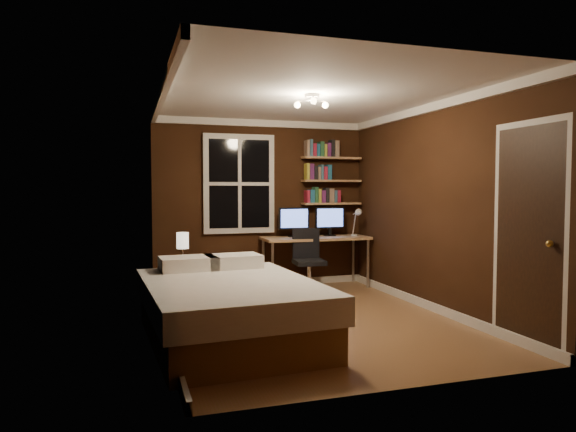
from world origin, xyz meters
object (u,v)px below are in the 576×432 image
object	(u,v)px
radiator	(232,271)
desk_lamp	(357,222)
bedside_lamp	(183,250)
monitor_right	(330,221)
office_chair	(308,270)
desk	(316,241)
monitor_left	(294,222)
nightstand	(183,287)
bed	(229,308)

from	to	relation	value
radiator	desk_lamp	distance (m)	2.01
desk_lamp	bedside_lamp	bearing A→B (deg)	-166.88
bedside_lamp	monitor_right	world-z (taller)	monitor_right
bedside_lamp	radiator	distance (m)	1.31
desk_lamp	office_chair	size ratio (longest dim) A/B	0.48
desk	office_chair	xyz separation A→B (m)	(-0.26, -0.41, -0.36)
radiator	monitor_left	bearing A→B (deg)	-8.51
radiator	desk	bearing A→B (deg)	-10.02
bedside_lamp	office_chair	distance (m)	1.84
desk	monitor_right	distance (m)	0.39
radiator	bedside_lamp	bearing A→B (deg)	-130.44
nightstand	desk_lamp	bearing A→B (deg)	19.80
desk_lamp	radiator	bearing A→B (deg)	170.24
office_chair	monitor_left	bearing A→B (deg)	100.75
bedside_lamp	nightstand	bearing A→B (deg)	0.00
bedside_lamp	monitor_left	world-z (taller)	monitor_left
bed	desk	bearing A→B (deg)	48.80
desk_lamp	monitor_left	bearing A→B (deg)	169.02
desk	desk_lamp	world-z (taller)	desk_lamp
radiator	bed	bearing A→B (deg)	-101.69
bed	bedside_lamp	size ratio (longest dim) A/B	5.18
nightstand	desk_lamp	xyz separation A→B (m)	(2.65, 0.62, 0.73)
radiator	monitor_right	world-z (taller)	monitor_right
bed	desk_lamp	xyz separation A→B (m)	(2.37, 2.18, 0.67)
monitor_right	office_chair	distance (m)	0.96
monitor_right	monitor_left	bearing A→B (deg)	180.00
bedside_lamp	radiator	size ratio (longest dim) A/B	0.82
desk	desk_lamp	distance (m)	0.69
bedside_lamp	desk_lamp	distance (m)	2.74
nightstand	radiator	size ratio (longest dim) A/B	0.94
bedside_lamp	radiator	world-z (taller)	bedside_lamp
nightstand	desk	distance (m)	2.20
bedside_lamp	office_chair	xyz separation A→B (m)	(1.77, 0.31, -0.38)
bed	radiator	bearing A→B (deg)	74.56
desk	desk_lamp	size ratio (longest dim) A/B	3.64
monitor_right	desk	bearing A→B (deg)	-162.98
nightstand	monitor_right	bearing A→B (deg)	25.91
desk	monitor_left	distance (m)	0.43
monitor_right	desk_lamp	world-z (taller)	same
monitor_left	office_chair	distance (m)	0.81
nightstand	office_chair	world-z (taller)	office_chair
nightstand	bedside_lamp	size ratio (longest dim) A/B	1.15
bed	radiator	size ratio (longest dim) A/B	4.22
radiator	office_chair	world-z (taller)	office_chair
bed	desk	distance (m)	2.90
bedside_lamp	monitor_right	distance (m)	2.44
desk	bedside_lamp	bearing A→B (deg)	-160.49
bedside_lamp	monitor_right	xyz separation A→B (m)	(2.29, 0.80, 0.26)
bed	radiator	world-z (taller)	bed
monitor_left	radiator	bearing A→B (deg)	171.49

